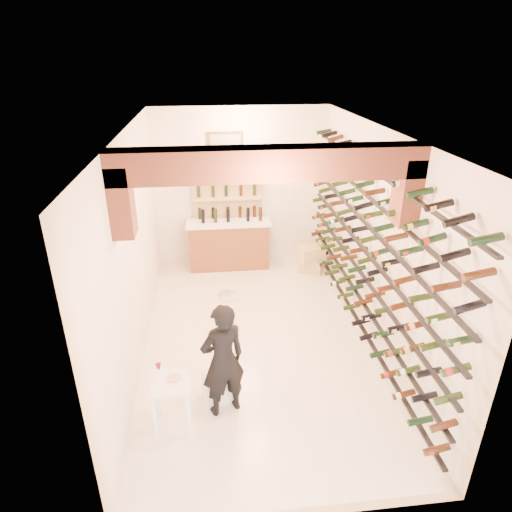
{
  "coord_description": "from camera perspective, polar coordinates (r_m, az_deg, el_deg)",
  "views": [
    {
      "loc": [
        -0.69,
        -5.77,
        4.14
      ],
      "look_at": [
        0.0,
        0.3,
        1.3
      ],
      "focal_mm": 31.05,
      "sensor_mm": 36.0,
      "label": 1
    }
  ],
  "objects": [
    {
      "name": "white_stool",
      "position": [
        5.99,
        -5.01,
        -16.11
      ],
      "size": [
        0.41,
        0.41,
        0.43
      ],
      "primitive_type": "cube",
      "rotation": [
        0.0,
        0.0,
        0.22
      ],
      "color": "white",
      "rests_on": "ground"
    },
    {
      "name": "crate_upper",
      "position": [
        9.03,
        7.07,
        0.35
      ],
      "size": [
        0.58,
        0.47,
        0.29
      ],
      "primitive_type": "cube",
      "rotation": [
        0.0,
        0.0,
        0.3
      ],
      "color": "tan",
      "rests_on": "crate_lower"
    },
    {
      "name": "ground",
      "position": [
        7.13,
        0.28,
        -10.53
      ],
      "size": [
        6.0,
        6.0,
        0.0
      ],
      "primitive_type": "plane",
      "color": "white",
      "rests_on": "ground"
    },
    {
      "name": "room_shell",
      "position": [
        5.86,
        0.62,
        6.14
      ],
      "size": [
        3.52,
        6.02,
        3.21
      ],
      "color": "white",
      "rests_on": "ground"
    },
    {
      "name": "tasting_table",
      "position": [
        5.47,
        -10.9,
        -16.47
      ],
      "size": [
        0.48,
        0.48,
        0.83
      ],
      "rotation": [
        0.0,
        0.0,
        0.02
      ],
      "color": "white",
      "rests_on": "ground"
    },
    {
      "name": "crate_lower",
      "position": [
        9.15,
        6.98,
        -1.24
      ],
      "size": [
        0.53,
        0.45,
        0.27
      ],
      "primitive_type": "cube",
      "rotation": [
        0.0,
        0.0,
        -0.35
      ],
      "color": "tan",
      "rests_on": "ground"
    },
    {
      "name": "back_shelving",
      "position": [
        9.16,
        -3.71,
        5.96
      ],
      "size": [
        1.4,
        0.31,
        2.73
      ],
      "color": "tan",
      "rests_on": "ground"
    },
    {
      "name": "chrome_barstool",
      "position": [
        7.12,
        -3.56,
        -6.96
      ],
      "size": [
        0.34,
        0.34,
        0.67
      ],
      "rotation": [
        0.0,
        0.0,
        -0.21
      ],
      "color": "silver",
      "rests_on": "ground"
    },
    {
      "name": "back_counter",
      "position": [
        9.17,
        -3.52,
        1.72
      ],
      "size": [
        1.7,
        0.62,
        1.29
      ],
      "color": "brown",
      "rests_on": "ground"
    },
    {
      "name": "wine_rack",
      "position": [
        6.7,
        13.42,
        1.47
      ],
      "size": [
        0.32,
        5.7,
        2.56
      ],
      "color": "black",
      "rests_on": "ground"
    },
    {
      "name": "person",
      "position": [
        5.46,
        -4.29,
        -13.26
      ],
      "size": [
        0.66,
        0.55,
        1.54
      ],
      "primitive_type": "imported",
      "rotation": [
        0.0,
        0.0,
        3.51
      ],
      "color": "black",
      "rests_on": "ground"
    }
  ]
}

